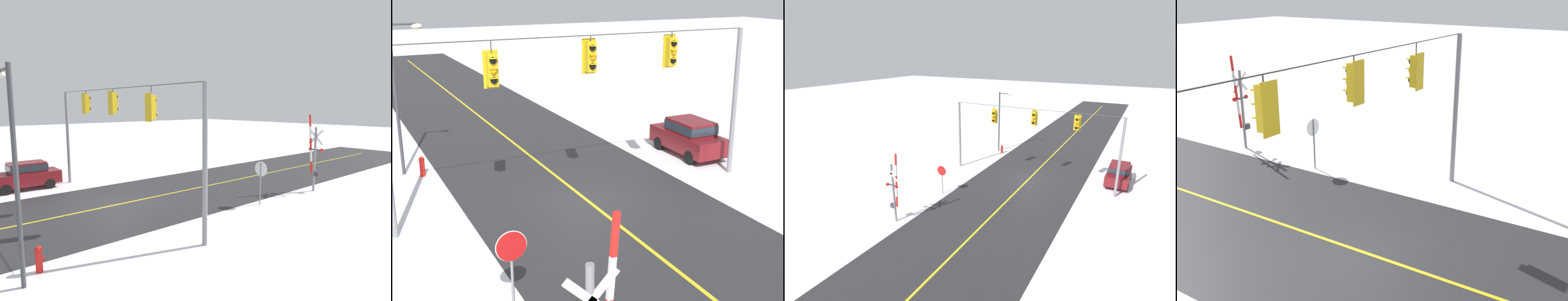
% 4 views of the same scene
% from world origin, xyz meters
% --- Properties ---
extents(ground_plane, '(160.00, 160.00, 0.00)m').
position_xyz_m(ground_plane, '(0.00, 0.00, 0.00)').
color(ground_plane, white).
extents(road_asphalt, '(9.00, 80.00, 0.01)m').
position_xyz_m(road_asphalt, '(0.00, 6.00, 0.00)').
color(road_asphalt, '#28282B').
rests_on(road_asphalt, ground).
extents(lane_centre_line, '(0.14, 72.00, 0.01)m').
position_xyz_m(lane_centre_line, '(0.00, 6.00, 0.01)').
color(lane_centre_line, gold).
rests_on(lane_centre_line, ground).
extents(signal_span, '(14.20, 0.47, 6.22)m').
position_xyz_m(signal_span, '(0.06, -0.01, 4.29)').
color(signal_span, gray).
rests_on(signal_span, ground).
extents(stop_sign, '(0.80, 0.09, 2.35)m').
position_xyz_m(stop_sign, '(-4.96, -5.92, 1.71)').
color(stop_sign, gray).
rests_on(stop_sign, ground).
extents(parked_car_maroon, '(1.85, 4.21, 1.74)m').
position_xyz_m(parked_car_maroon, '(6.91, 2.84, 0.95)').
color(parked_car_maroon, maroon).
rests_on(parked_car_maroon, ground).
extents(streetlamp_near, '(1.39, 0.28, 6.50)m').
position_xyz_m(streetlamp_near, '(-5.59, 6.13, 3.92)').
color(streetlamp_near, '#38383D').
rests_on(streetlamp_near, ground).
extents(fire_hydrant, '(0.24, 0.31, 0.88)m').
position_xyz_m(fire_hydrant, '(-5.11, 5.49, 0.47)').
color(fire_hydrant, red).
rests_on(fire_hydrant, ground).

